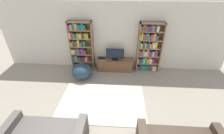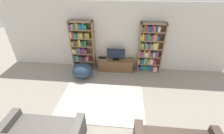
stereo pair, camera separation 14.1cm
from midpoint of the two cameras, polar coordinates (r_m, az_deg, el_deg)
The scene contains 8 objects.
wall_back at distance 5.85m, azimuth 1.64°, elevation 11.31°, with size 8.80×0.06×2.60m.
bookshelf_left at distance 6.01m, azimuth -10.77°, elevation 8.00°, with size 0.89×0.30×1.94m.
bookshelf_right at distance 5.88m, azimuth 14.73°, elevation 6.63°, with size 0.89×0.30×1.94m.
tv_stand at distance 6.04m, azimuth 2.07°, elevation 0.90°, with size 1.45×0.44×0.48m.
television at distance 5.79m, azimuth 2.15°, elevation 4.93°, with size 0.68×0.16×0.46m.
laptop at distance 5.97m, azimuth -3.02°, elevation 3.27°, with size 0.31×0.23×0.03m.
area_rug at distance 4.71m, azimuth -3.27°, elevation -13.08°, with size 2.58×1.70×0.02m.
beanbag_ottoman at distance 5.70m, azimuth -10.49°, elevation -1.39°, with size 0.75×0.75×0.55m, color #23384C.
Camera 2 is at (0.44, -1.24, 3.31)m, focal length 24.00 mm.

